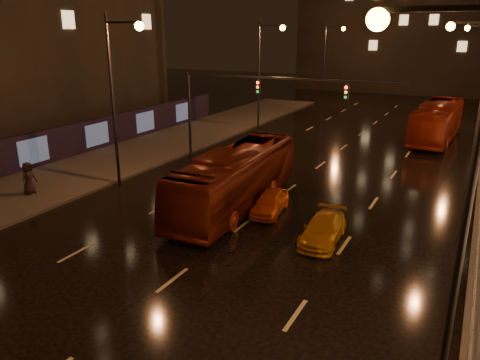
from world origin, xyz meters
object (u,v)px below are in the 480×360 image
at_px(bus_red, 236,178).
at_px(bus_curb, 437,121).
at_px(taxi_near, 270,203).
at_px(pedestrian_c, 29,178).
at_px(taxi_far, 323,229).

xyz_separation_m(bus_red, bus_curb, (7.82, 22.27, 0.05)).
height_order(taxi_near, pedestrian_c, pedestrian_c).
height_order(taxi_near, taxi_far, taxi_near).
height_order(bus_curb, taxi_near, bus_curb).
bearing_deg(taxi_near, pedestrian_c, -170.67).
height_order(taxi_far, pedestrian_c, pedestrian_c).
bearing_deg(pedestrian_c, taxi_near, -76.92).
bearing_deg(bus_curb, bus_red, -106.30).
height_order(bus_curb, taxi_far, bus_curb).
bearing_deg(bus_curb, taxi_near, -101.57).
relative_size(bus_curb, taxi_far, 3.05).
bearing_deg(taxi_far, taxi_near, 146.02).
distance_m(bus_curb, taxi_near, 23.09).
height_order(bus_curb, pedestrian_c, bus_curb).
bearing_deg(taxi_near, bus_red, 171.45).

